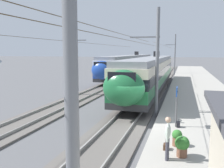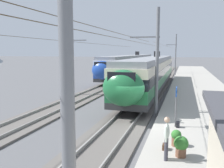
{
  "view_description": "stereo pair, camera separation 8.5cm",
  "coord_description": "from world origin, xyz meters",
  "px_view_note": "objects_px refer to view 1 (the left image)",
  "views": [
    {
      "loc": [
        -13.86,
        -2.44,
        4.47
      ],
      "look_at": [
        4.47,
        3.0,
        1.93
      ],
      "focal_mm": 38.83,
      "sensor_mm": 36.0,
      "label": 1
    },
    {
      "loc": [
        -13.83,
        -2.52,
        4.47
      ],
      "look_at": [
        4.47,
        3.0,
        1.93
      ],
      "focal_mm": 38.83,
      "sensor_mm": 36.0,
      "label": 2
    }
  ],
  "objects_px": {
    "train_near_platform": "(152,72)",
    "potted_plant_by_shelter": "(177,137)",
    "passenger_walking": "(168,136)",
    "potted_plant_platform_edge": "(182,145)",
    "train_far_track": "(131,64)",
    "catenary_mast_west": "(64,89)",
    "platform_sign": "(177,98)",
    "handbag_beside_passenger": "(166,146)",
    "catenary_mast_far_side": "(65,55)",
    "catenary_mast_mid": "(155,61)",
    "handbag_near_sign": "(178,124)",
    "catenary_mast_east": "(174,54)"
  },
  "relations": [
    {
      "from": "train_far_track",
      "to": "passenger_walking",
      "type": "xyz_separation_m",
      "value": [
        -35.01,
        -8.95,
        -0.94
      ]
    },
    {
      "from": "platform_sign",
      "to": "catenary_mast_mid",
      "type": "bearing_deg",
      "value": 26.45
    },
    {
      "from": "platform_sign",
      "to": "passenger_walking",
      "type": "distance_m",
      "value": 4.44
    },
    {
      "from": "handbag_beside_passenger",
      "to": "potted_plant_by_shelter",
      "type": "bearing_deg",
      "value": -39.06
    },
    {
      "from": "catenary_mast_far_side",
      "to": "catenary_mast_mid",
      "type": "bearing_deg",
      "value": -120.51
    },
    {
      "from": "catenary_mast_far_side",
      "to": "handbag_near_sign",
      "type": "distance_m",
      "value": 14.93
    },
    {
      "from": "train_near_platform",
      "to": "potted_plant_by_shelter",
      "type": "distance_m",
      "value": 17.33
    },
    {
      "from": "catenary_mast_west",
      "to": "passenger_walking",
      "type": "distance_m",
      "value": 6.28
    },
    {
      "from": "train_near_platform",
      "to": "catenary_mast_mid",
      "type": "bearing_deg",
      "value": -171.66
    },
    {
      "from": "platform_sign",
      "to": "handbag_beside_passenger",
      "type": "relative_size",
      "value": 6.0
    },
    {
      "from": "train_near_platform",
      "to": "potted_plant_platform_edge",
      "type": "xyz_separation_m",
      "value": [
        -18.04,
        -3.53,
        -1.39
      ]
    },
    {
      "from": "train_far_track",
      "to": "catenary_mast_far_side",
      "type": "xyz_separation_m",
      "value": [
        -21.77,
        2.12,
        1.96
      ]
    },
    {
      "from": "potted_plant_platform_edge",
      "to": "platform_sign",
      "type": "bearing_deg",
      "value": 5.24
    },
    {
      "from": "passenger_walking",
      "to": "platform_sign",
      "type": "bearing_deg",
      "value": -2.32
    },
    {
      "from": "catenary_mast_far_side",
      "to": "train_near_platform",
      "type": "bearing_deg",
      "value": -57.0
    },
    {
      "from": "catenary_mast_west",
      "to": "handbag_near_sign",
      "type": "bearing_deg",
      "value": -9.76
    },
    {
      "from": "train_far_track",
      "to": "catenary_mast_mid",
      "type": "xyz_separation_m",
      "value": [
        -27.49,
        -7.57,
        1.62
      ]
    },
    {
      "from": "catenary_mast_east",
      "to": "potted_plant_platform_edge",
      "type": "distance_m",
      "value": 39.69
    },
    {
      "from": "passenger_walking",
      "to": "potted_plant_platform_edge",
      "type": "xyz_separation_m",
      "value": [
        0.45,
        -0.54,
        -0.46
      ]
    },
    {
      "from": "catenary_mast_west",
      "to": "handbag_near_sign",
      "type": "xyz_separation_m",
      "value": [
        9.89,
        -1.7,
        -3.36
      ]
    },
    {
      "from": "catenary_mast_mid",
      "to": "catenary_mast_far_side",
      "type": "height_order",
      "value": "catenary_mast_far_side"
    },
    {
      "from": "train_near_platform",
      "to": "catenary_mast_east",
      "type": "relative_size",
      "value": 0.68
    },
    {
      "from": "platform_sign",
      "to": "potted_plant_by_shelter",
      "type": "distance_m",
      "value": 3.11
    },
    {
      "from": "handbag_beside_passenger",
      "to": "catenary_mast_far_side",
      "type": "bearing_deg",
      "value": 41.79
    },
    {
      "from": "catenary_mast_east",
      "to": "train_far_track",
      "type": "bearing_deg",
      "value": 123.13
    },
    {
      "from": "train_far_track",
      "to": "potted_plant_by_shelter",
      "type": "height_order",
      "value": "train_far_track"
    },
    {
      "from": "train_near_platform",
      "to": "handbag_beside_passenger",
      "type": "bearing_deg",
      "value": -170.73
    },
    {
      "from": "catenary_mast_west",
      "to": "potted_plant_platform_edge",
      "type": "height_order",
      "value": "catenary_mast_west"
    },
    {
      "from": "potted_plant_platform_edge",
      "to": "catenary_mast_mid",
      "type": "bearing_deg",
      "value": 15.19
    },
    {
      "from": "catenary_mast_east",
      "to": "handbag_near_sign",
      "type": "bearing_deg",
      "value": -177.28
    },
    {
      "from": "catenary_mast_far_side",
      "to": "train_far_track",
      "type": "bearing_deg",
      "value": -5.57
    },
    {
      "from": "passenger_walking",
      "to": "potted_plant_platform_edge",
      "type": "height_order",
      "value": "passenger_walking"
    },
    {
      "from": "passenger_walking",
      "to": "handbag_near_sign",
      "type": "xyz_separation_m",
      "value": [
        4.33,
        -0.32,
        -0.79
      ]
    },
    {
      "from": "train_far_track",
      "to": "handbag_beside_passenger",
      "type": "distance_m",
      "value": 35.19
    },
    {
      "from": "platform_sign",
      "to": "passenger_walking",
      "type": "bearing_deg",
      "value": 177.68
    },
    {
      "from": "catenary_mast_far_side",
      "to": "handbag_near_sign",
      "type": "bearing_deg",
      "value": -128.0
    },
    {
      "from": "train_near_platform",
      "to": "handbag_near_sign",
      "type": "distance_m",
      "value": 14.64
    },
    {
      "from": "catenary_mast_far_side",
      "to": "passenger_walking",
      "type": "relative_size",
      "value": 24.75
    },
    {
      "from": "potted_plant_platform_edge",
      "to": "train_far_track",
      "type": "bearing_deg",
      "value": 15.36
    },
    {
      "from": "platform_sign",
      "to": "potted_plant_platform_edge",
      "type": "distance_m",
      "value": 4.12
    },
    {
      "from": "catenary_mast_mid",
      "to": "passenger_walking",
      "type": "bearing_deg",
      "value": -169.6
    },
    {
      "from": "catenary_mast_west",
      "to": "catenary_mast_far_side",
      "type": "relative_size",
      "value": 1.0
    },
    {
      "from": "catenary_mast_far_side",
      "to": "potted_plant_by_shelter",
      "type": "distance_m",
      "value": 16.69
    },
    {
      "from": "catenary_mast_mid",
      "to": "potted_plant_by_shelter",
      "type": "bearing_deg",
      "value": -164.14
    },
    {
      "from": "catenary_mast_mid",
      "to": "passenger_walking",
      "type": "height_order",
      "value": "catenary_mast_mid"
    },
    {
      "from": "handbag_beside_passenger",
      "to": "platform_sign",
      "type": "bearing_deg",
      "value": -5.17
    },
    {
      "from": "train_far_track",
      "to": "potted_plant_platform_edge",
      "type": "distance_m",
      "value": 35.87
    },
    {
      "from": "catenary_mast_west",
      "to": "train_near_platform",
      "type": "bearing_deg",
      "value": 3.82
    },
    {
      "from": "catenary_mast_far_side",
      "to": "handbag_near_sign",
      "type": "relative_size",
      "value": 96.34
    },
    {
      "from": "train_near_platform",
      "to": "passenger_walking",
      "type": "bearing_deg",
      "value": -170.82
    }
  ]
}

